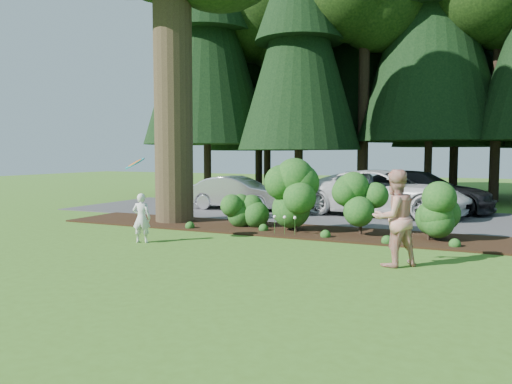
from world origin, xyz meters
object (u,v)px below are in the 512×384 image
Objects in this scene: car_dark_suv at (420,191)px; frisbee at (135,163)px; car_silver_wagon at (238,193)px; child at (142,218)px; car_white_suv at (384,193)px; adult at (394,218)px.

car_dark_suv is 11.56m from frisbee.
car_silver_wagon is 0.74× the size of car_dark_suv.
car_silver_wagon is 7.11m from car_dark_suv.
child is (1.13, -7.59, -0.06)m from car_silver_wagon.
car_dark_suv is 9.30× the size of frisbee.
car_silver_wagon is 5.72m from car_white_suv.
car_silver_wagon is 10.61m from adult.
child is at bearing 154.68° from car_dark_suv.
car_white_suv reaches higher than car_dark_suv.
frisbee reaches higher than car_silver_wagon.
frisbee is at bearing -43.14° from adult.
adult reaches higher than car_silver_wagon.
adult is at bearing -162.62° from car_white_suv.
frisbee reaches higher than car_dark_suv.
car_dark_suv is 9.92m from adult.
car_dark_suv is 4.29× the size of child.
car_dark_suv reaches higher than car_silver_wagon.
child is 0.65× the size of adult.
frisbee is (-4.67, -8.20, 1.17)m from car_white_suv.
frisbee is (-0.11, -0.09, 1.39)m from child.
car_white_suv is 1.09× the size of car_dark_suv.
child is at bearing -43.92° from adult.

